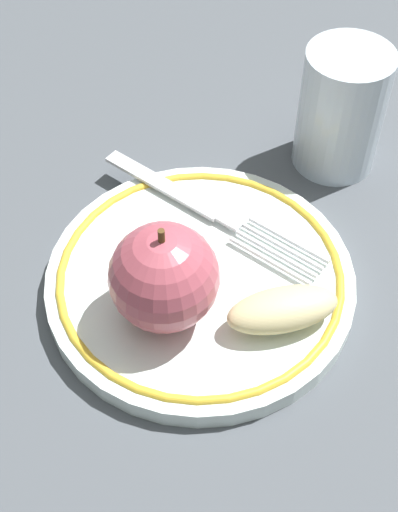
# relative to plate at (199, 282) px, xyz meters

# --- Properties ---
(ground_plane) EXTENTS (2.00, 2.00, 0.00)m
(ground_plane) POSITION_rel_plate_xyz_m (-0.01, 0.00, -0.01)
(ground_plane) COLOR #4E535A
(plate) EXTENTS (0.21, 0.21, 0.02)m
(plate) POSITION_rel_plate_xyz_m (0.00, 0.00, 0.00)
(plate) COLOR white
(plate) RESTS_ON ground_plane
(apple_red_whole) EXTENTS (0.07, 0.07, 0.08)m
(apple_red_whole) POSITION_rel_plate_xyz_m (-0.01, -0.04, 0.04)
(apple_red_whole) COLOR #B95060
(apple_red_whole) RESTS_ON plate
(apple_slice_front) EXTENTS (0.08, 0.07, 0.02)m
(apple_slice_front) POSITION_rel_plate_xyz_m (0.06, -0.01, 0.02)
(apple_slice_front) COLOR beige
(apple_slice_front) RESTS_ON plate
(fork) EXTENTS (0.19, 0.06, 0.00)m
(fork) POSITION_rel_plate_xyz_m (-0.02, 0.06, 0.01)
(fork) COLOR silver
(fork) RESTS_ON plate
(drinking_glass) EXTENTS (0.07, 0.07, 0.10)m
(drinking_glass) POSITION_rel_plate_xyz_m (0.05, 0.17, 0.04)
(drinking_glass) COLOR silver
(drinking_glass) RESTS_ON ground_plane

